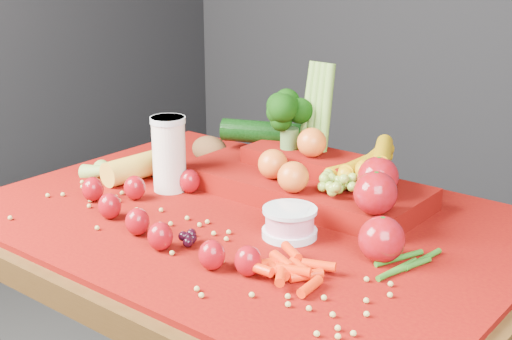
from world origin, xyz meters
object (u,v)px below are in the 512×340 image
Objects in this scene: milk_glass at (169,151)px; yogurt_bowl at (290,221)px; produce_mound at (314,172)px; table at (250,265)px.

yogurt_bowl is at bearing -6.64° from milk_glass.
milk_glass is 0.27× the size of produce_mound.
produce_mound is (0.05, 0.16, 0.16)m from table.
yogurt_bowl is (0.12, -0.03, 0.14)m from table.
yogurt_bowl is 0.21m from produce_mound.
milk_glass reaches higher than table.
milk_glass is 1.59× the size of yogurt_bowl.
milk_glass reaches higher than yogurt_bowl.
produce_mound is (0.27, 0.15, -0.03)m from milk_glass.
produce_mound reaches higher than milk_glass.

